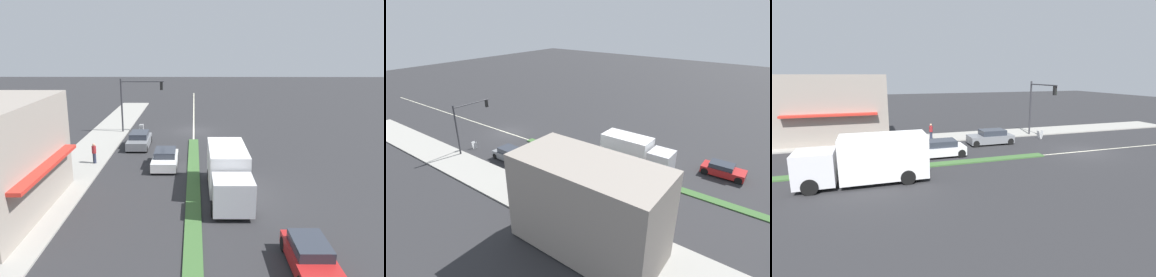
# 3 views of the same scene
# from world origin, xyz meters

# --- Properties ---
(ground_plane) EXTENTS (160.00, 160.00, 0.00)m
(ground_plane) POSITION_xyz_m (0.00, 18.00, 0.00)
(ground_plane) COLOR #2B2B2D
(sidewalk_right) EXTENTS (4.00, 73.00, 0.12)m
(sidewalk_right) POSITION_xyz_m (9.00, 18.50, 0.06)
(sidewalk_right) COLOR #9E9B93
(sidewalk_right) RESTS_ON ground
(lane_marking_center) EXTENTS (0.16, 60.00, 0.01)m
(lane_marking_center) POSITION_xyz_m (0.00, 0.00, 0.00)
(lane_marking_center) COLOR beige
(lane_marking_center) RESTS_ON ground
(traffic_signal_main) EXTENTS (4.59, 0.34, 5.60)m
(traffic_signal_main) POSITION_xyz_m (6.12, 0.80, 3.90)
(traffic_signal_main) COLOR #333338
(traffic_signal_main) RESTS_ON sidewalk_right
(pedestrian) EXTENTS (0.34, 0.34, 1.61)m
(pedestrian) POSITION_xyz_m (7.83, 11.47, 0.97)
(pedestrian) COLOR #282D42
(pedestrian) RESTS_ON sidewalk_right
(warning_aframe_sign) EXTENTS (0.45, 0.53, 0.84)m
(warning_aframe_sign) POSITION_xyz_m (5.60, 0.69, 0.43)
(warning_aframe_sign) COLOR silver
(warning_aframe_sign) RESTS_ON ground
(delivery_truck) EXTENTS (2.44, 7.50, 2.87)m
(delivery_truck) POSITION_xyz_m (-2.20, 17.28, 1.47)
(delivery_truck) COLOR silver
(delivery_truck) RESTS_ON ground
(hatchback_red) EXTENTS (1.75, 3.94, 1.30)m
(hatchback_red) POSITION_xyz_m (-5.00, 25.43, 0.63)
(hatchback_red) COLOR #AD1E1E
(hatchback_red) RESTS_ON ground
(suv_grey) EXTENTS (1.89, 4.18, 1.36)m
(suv_grey) POSITION_xyz_m (5.00, 6.36, 0.65)
(suv_grey) COLOR slate
(suv_grey) RESTS_ON ground
(van_white) EXTENTS (1.90, 4.09, 1.33)m
(van_white) POSITION_xyz_m (2.20, 11.92, 0.64)
(van_white) COLOR silver
(van_white) RESTS_ON ground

